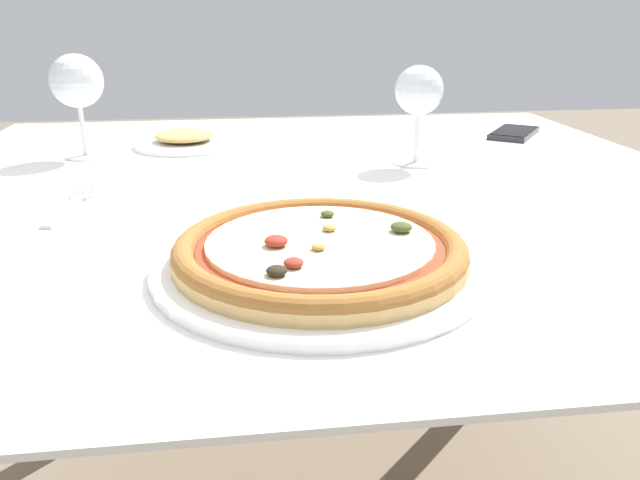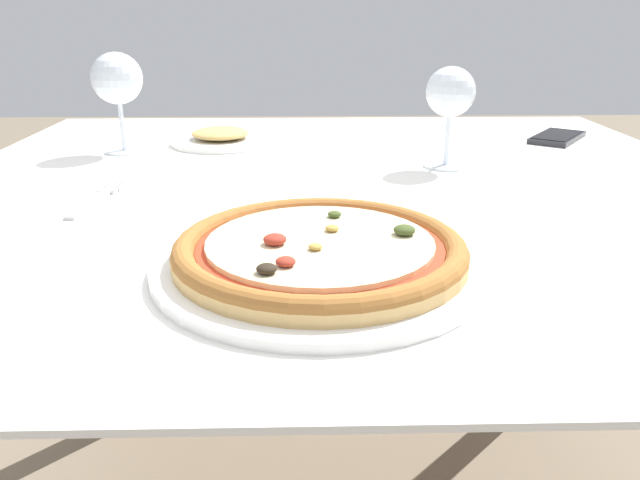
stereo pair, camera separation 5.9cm
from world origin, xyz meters
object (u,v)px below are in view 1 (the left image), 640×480
Objects in this scene: pizza_plate at (320,253)px; cell_phone at (514,133)px; wine_glass_far_right at (77,83)px; fork at (72,204)px; dining_table at (315,235)px; wine_glass_far_left at (419,94)px; side_plate at (185,141)px.

pizza_plate is 2.03× the size of cell_phone.
fork is at bearing -81.46° from wine_glass_far_right.
wine_glass_far_right reaches higher than pizza_plate.
wine_glass_far_right is at bearing -173.66° from cell_phone.
cell_phone is at bearing 34.33° from dining_table.
wine_glass_far_right is (-0.33, 0.53, 0.10)m from pizza_plate.
wine_glass_far_left reaches higher than cell_phone.
wine_glass_far_right is 0.81m from cell_phone.
dining_table is 0.34m from fork.
side_plate is at bearing -177.96° from cell_phone.
fork is 0.53m from wine_glass_far_left.
dining_table is 0.46m from wine_glass_far_right.
dining_table is at bearing 13.55° from fork.
pizza_plate reaches higher than side_plate.
dining_table is at bearing -29.76° from wine_glass_far_right.
wine_glass_far_right is 0.94× the size of side_plate.
pizza_plate is at bearing -96.12° from dining_table.
wine_glass_far_left is 0.55m from wine_glass_far_right.
dining_table is 7.44× the size of cell_phone.
wine_glass_far_right reaches higher than cell_phone.
side_plate is at bearing 105.91° from pizza_plate.
fork is at bearing 139.51° from pizza_plate.
side_plate reaches higher than fork.
cell_phone is at bearing 6.34° from wine_glass_far_right.
side_plate is at bearing 126.73° from dining_table.
fork is 1.01× the size of wine_glass_far_right.
side_plate is (-0.38, 0.18, -0.10)m from wine_glass_far_left.
wine_glass_far_right is 1.07× the size of cell_phone.
cell_phone is at bearing 26.34° from fork.
fork is 0.84m from cell_phone.
wine_glass_far_right is at bearing 98.54° from fork.
wine_glass_far_right is at bearing -157.55° from side_plate.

